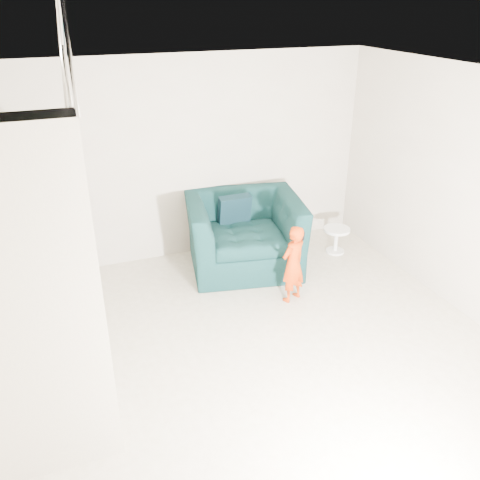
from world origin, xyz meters
name	(u,v)px	position (x,y,z in m)	size (l,w,h in m)	color
floor	(269,369)	(0.00, 0.00, 0.00)	(5.50, 5.50, 0.00)	tan
ceiling	(278,88)	(0.00, 0.00, 2.70)	(5.50, 5.50, 0.00)	silver
back_wall	(188,160)	(0.00, 2.75, 1.35)	(5.00, 5.00, 0.00)	#A89A89
armchair	(244,233)	(0.55, 2.09, 0.48)	(1.47, 1.28, 0.95)	black
toddler	(293,264)	(0.77, 1.08, 0.48)	(0.35, 0.23, 0.96)	#9D1805
side_table	(336,236)	(1.91, 1.98, 0.25)	(0.37, 0.37, 0.37)	white
staircase	(36,299)	(-2.00, 0.55, 0.95)	(1.02, 3.03, 3.62)	#ADA089
cushion	(234,210)	(0.50, 2.33, 0.72)	(0.44, 0.13, 0.42)	black
throw	(198,231)	(-0.08, 2.12, 0.60)	(0.05, 0.47, 0.52)	black
phone	(303,235)	(0.88, 1.08, 0.84)	(0.02, 0.05, 0.10)	black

